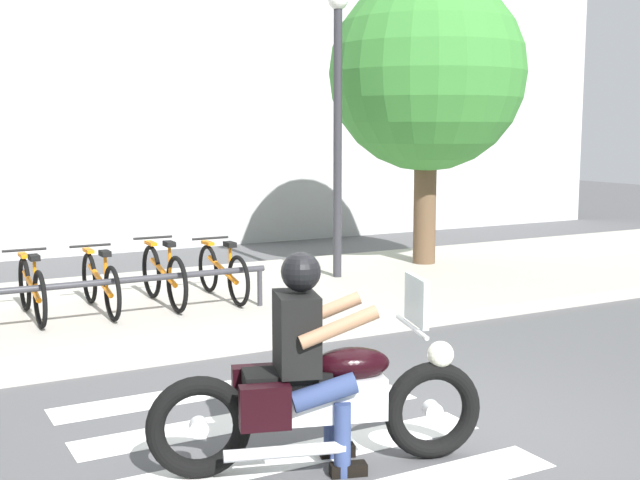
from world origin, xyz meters
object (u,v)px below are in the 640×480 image
Objects in this scene: tree_near_rack at (427,74)px; bicycle_2 at (100,283)px; street_lamp at (338,109)px; bike_rack at (113,285)px; bicycle_4 at (222,272)px; motorcycle at (321,399)px; rider at (309,345)px; bicycle_1 at (32,289)px; bicycle_3 at (164,276)px.

bicycle_2 is at bearing -168.63° from tree_near_rack.
bike_rack is at bearing -160.81° from street_lamp.
motorcycle is at bearing -104.40° from bicycle_4.
motorcycle is 4.18m from bike_rack.
tree_near_rack is (5.11, 5.77, 2.23)m from rider.
tree_near_rack reaches higher than bicycle_4.
motorcycle is 1.50× the size of rider.
street_lamp is 0.90× the size of tree_near_rack.
street_lamp reaches higher than bicycle_4.
bicycle_1 reaches higher than bicycle_2.
rider is 4.74m from bicycle_3.
bicycle_2 is at bearing 90.00° from bike_rack.
street_lamp is at bearing -167.50° from tree_near_rack.
bicycle_1 is 0.75m from bicycle_2.
bicycle_2 is 0.56m from bike_rack.
motorcycle reaches higher than bicycle_3.
rider reaches higher than bicycle_1.
street_lamp is at bearing 59.08° from motorcycle.
bike_rack is 6.10m from tree_near_rack.
motorcycle is at bearing -77.63° from bicycle_1.
motorcycle is at bearing -120.92° from street_lamp.
rider is 0.32× the size of tree_near_rack.
tree_near_rack reaches higher than bicycle_1.
bike_rack is at bearing -143.57° from bicycle_3.
tree_near_rack is (3.82, 1.07, 2.58)m from bicycle_4.
tree_near_rack reaches higher than bicycle_2.
motorcycle is 1.31× the size of bicycle_2.
bicycle_2 is at bearing 93.47° from motorcycle.
bicycle_1 is 0.38× the size of street_lamp.
bicycle_1 is at bearing 143.53° from bike_rack.
rider is 0.87× the size of bicycle_2.
motorcycle is at bearing -86.53° from bicycle_2.
rider reaches higher than bicycle_4.
rider is 0.91× the size of bicycle_4.
bicycle_3 is 0.75m from bicycle_4.
bicycle_1 is at bearing 102.37° from motorcycle.
bicycle_3 reaches higher than bike_rack.
motorcycle is 4.84m from bicycle_1.
rider is at bearing -121.60° from street_lamp.
bicycle_1 is at bearing -171.07° from street_lamp.
motorcycle is 6.61m from street_lamp.
rider is at bearing 160.61° from motorcycle.
bike_rack is (-0.75, -0.55, 0.05)m from bicycle_3.
bicycle_3 is 1.01× the size of bicycle_4.
street_lamp is (3.52, 1.23, 1.95)m from bike_rack.
bicycle_3 is (0.46, 4.72, 0.04)m from motorcycle.
bicycle_2 is 1.03× the size of bicycle_3.
tree_near_rack is (4.57, 1.07, 2.56)m from bicycle_3.
tree_near_rack is at bearing 15.64° from bicycle_4.
tree_near_rack is at bearing 11.37° from bicycle_2.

